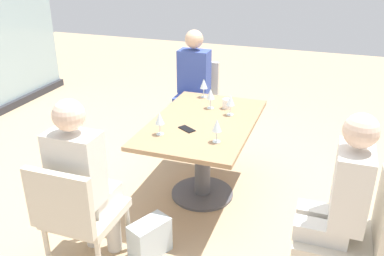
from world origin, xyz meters
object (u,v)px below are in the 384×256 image
wine_glass_0 (204,84)px  cell_phone_on_table (187,129)px  chair_front_left (352,231)px  handbag_2 (150,238)px  person_front_left (338,199)px  coffee_cup (227,104)px  wine_glass_1 (231,101)px  wine_glass_3 (211,94)px  chair_far_right (195,96)px  chair_far_left (77,212)px  handbag_0 (220,134)px  wine_glass_4 (160,119)px  wine_glass_2 (217,126)px  dining_table_main (203,141)px  person_far_left (83,177)px  person_far_right (192,82)px

wine_glass_0 → cell_phone_on_table: wine_glass_0 is taller
chair_front_left → handbag_2: chair_front_left is taller
wine_glass_0 → cell_phone_on_table: (-0.78, -0.11, -0.13)m
person_front_left → coffee_cup: size_ratio=14.00×
wine_glass_1 → wine_glass_3: same height
chair_far_right → chair_far_left: (-2.39, 0.00, 0.00)m
cell_phone_on_table → handbag_0: (1.23, 0.05, -0.59)m
wine_glass_4 → handbag_0: 1.57m
wine_glass_3 → wine_glass_2: bearing=-159.2°
wine_glass_0 → wine_glass_2: 1.00m
wine_glass_0 → wine_glass_3: size_ratio=1.00×
person_front_left → wine_glass_4: person_front_left is taller
handbag_2 → handbag_0: bearing=25.2°
person_front_left → wine_glass_3: (1.11, 1.14, 0.16)m
chair_far_right → wine_glass_4: bearing=-171.2°
dining_table_main → chair_far_left: bearing=158.1°
wine_glass_2 → cell_phone_on_table: (0.14, 0.29, -0.13)m
wine_glass_0 → handbag_0: size_ratio=0.62×
wine_glass_1 → wine_glass_4: (-0.57, 0.42, 0.00)m
person_far_left → wine_glass_2: 1.03m
wine_glass_2 → wine_glass_4: 0.46m
wine_glass_4 → chair_far_left: bearing=163.6°
person_far_right → handbag_0: person_far_right is taller
coffee_cup → handbag_0: 0.95m
person_far_right → wine_glass_0: bearing=-149.9°
person_front_left → handbag_2: bearing=93.7°
dining_table_main → chair_far_left: chair_far_left is taller
wine_glass_0 → cell_phone_on_table: size_ratio=1.28×
person_far_right → handbag_0: 0.67m
person_far_right → coffee_cup: bearing=-141.3°
wine_glass_1 → wine_glass_3: size_ratio=1.00×
dining_table_main → wine_glass_3: size_ratio=7.21×
person_front_left → coffee_cup: bearing=40.9°
dining_table_main → person_far_right: (1.09, 0.48, 0.15)m
chair_front_left → handbag_2: (-0.08, 1.33, -0.36)m
handbag_2 → wine_glass_3: bearing=21.0°
person_far_right → wine_glass_4: size_ratio=6.81×
wine_glass_3 → coffee_cup: (0.05, -0.14, -0.09)m
wine_glass_1 → chair_far_right: bearing=33.7°
person_front_left → wine_glass_1: bearing=42.6°
person_front_left → coffee_cup: person_front_left is taller
chair_far_right → person_front_left: (-2.00, -1.59, 0.20)m
dining_table_main → handbag_2: 0.98m
wine_glass_3 → coffee_cup: wine_glass_3 is taller
dining_table_main → wine_glass_0: size_ratio=7.21×
chair_far_right → cell_phone_on_table: chair_far_right is taller
person_far_right → wine_glass_1: (-0.88, -0.66, 0.16)m
person_far_right → wine_glass_0: person_far_right is taller
person_front_left → wine_glass_3: person_front_left is taller
chair_far_left → handbag_0: (2.21, -0.36, -0.36)m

